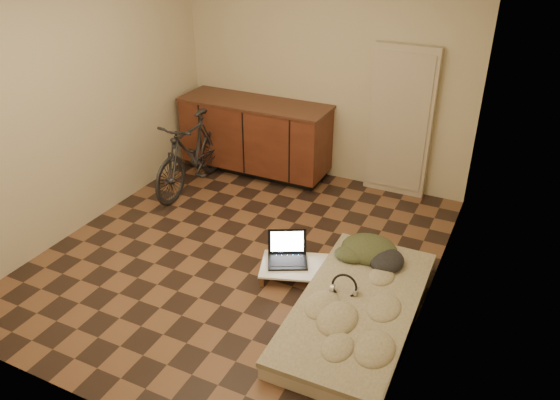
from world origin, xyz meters
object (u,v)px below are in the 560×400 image
at_px(bicycle, 192,149).
at_px(laptop, 287,255).
at_px(lap_desk, 298,267).
at_px(futon, 357,309).

bearing_deg(bicycle, laptop, -32.33).
distance_m(bicycle, laptop, 2.02).
bearing_deg(laptop, lap_desk, -45.04).
height_order(bicycle, futon, bicycle).
bearing_deg(bicycle, lap_desk, -31.50).
bearing_deg(bicycle, futon, -30.15).
xyz_separation_m(lap_desk, laptop, (-0.13, 0.04, 0.06)).
bearing_deg(lap_desk, bicycle, 130.64).
height_order(futon, lap_desk, futon).
relative_size(futon, lap_desk, 2.44).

